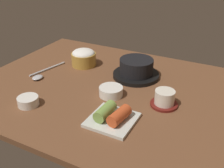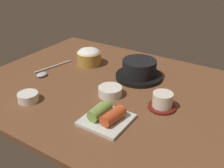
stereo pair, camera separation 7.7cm
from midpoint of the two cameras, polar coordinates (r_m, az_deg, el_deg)
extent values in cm
cube|color=brown|center=(98.16, -2.74, -1.36)|extent=(100.00, 76.00, 2.00)
cylinder|color=black|center=(105.38, 3.10, 1.89)|extent=(18.30, 18.30, 1.49)
cylinder|color=black|center=(103.77, 3.16, 3.75)|extent=(13.19, 13.19, 6.00)
cylinder|color=#D15619|center=(102.69, 3.20, 5.12)|extent=(11.61, 11.61, 0.60)
cylinder|color=#B78C38|center=(115.84, -7.99, 5.26)|extent=(10.56, 10.56, 5.50)
ellipsoid|color=white|center=(114.81, -8.08, 6.52)|extent=(9.71, 9.71, 3.70)
cylinder|color=maroon|center=(88.10, 8.66, -4.39)|extent=(9.07, 9.07, 0.80)
cylinder|color=silver|center=(86.68, 8.79, -2.87)|extent=(6.51, 6.51, 4.65)
cylinder|color=#C6D18C|center=(85.66, 8.89, -1.71)|extent=(5.54, 5.54, 0.40)
cylinder|color=white|center=(92.09, -2.61, -1.64)|extent=(8.33, 8.33, 3.20)
cylinder|color=#B73323|center=(91.45, -2.63, -0.93)|extent=(6.83, 6.83, 0.50)
cube|color=silver|center=(79.83, -2.75, -7.80)|extent=(13.50, 13.50, 1.00)
cylinder|color=#7A9E47|center=(79.50, -4.27, -5.97)|extent=(3.93, 8.20, 3.68)
cylinder|color=#C64C23|center=(77.51, -1.26, -6.88)|extent=(4.77, 8.53, 3.68)
cylinder|color=white|center=(92.16, -19.90, -3.55)|extent=(6.89, 6.89, 2.96)
cylinder|color=#386B2D|center=(91.57, -20.02, -2.92)|extent=(5.65, 5.65, 0.50)
cylinder|color=#B7B7BC|center=(115.50, -15.53, 3.12)|extent=(4.99, 17.46, 0.80)
ellipsoid|color=#B7B7BC|center=(108.52, -17.69, 1.31)|extent=(3.60, 4.68, 1.26)
camera|label=1|loc=(0.04, -92.34, -1.25)|focal=42.50mm
camera|label=2|loc=(0.04, 87.66, 1.25)|focal=42.50mm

